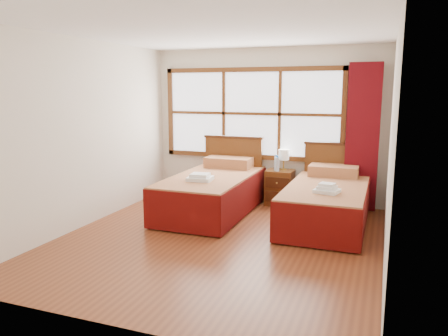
% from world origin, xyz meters
% --- Properties ---
extents(floor, '(4.50, 4.50, 0.00)m').
position_xyz_m(floor, '(0.00, 0.00, 0.00)').
color(floor, brown).
rests_on(floor, ground).
extents(ceiling, '(4.50, 4.50, 0.00)m').
position_xyz_m(ceiling, '(0.00, 0.00, 2.60)').
color(ceiling, white).
rests_on(ceiling, wall_back).
extents(wall_back, '(4.00, 0.00, 4.00)m').
position_xyz_m(wall_back, '(0.00, 2.25, 1.30)').
color(wall_back, silver).
rests_on(wall_back, floor).
extents(wall_left, '(0.00, 4.50, 4.50)m').
position_xyz_m(wall_left, '(-2.00, 0.00, 1.30)').
color(wall_left, silver).
rests_on(wall_left, floor).
extents(wall_right, '(0.00, 4.50, 4.50)m').
position_xyz_m(wall_right, '(2.00, 0.00, 1.30)').
color(wall_right, silver).
rests_on(wall_right, floor).
extents(window, '(3.16, 0.06, 1.56)m').
position_xyz_m(window, '(-0.25, 2.21, 1.50)').
color(window, white).
rests_on(window, wall_back).
extents(curtain, '(0.50, 0.16, 2.30)m').
position_xyz_m(curtain, '(1.60, 2.11, 1.17)').
color(curtain, '#5A090E').
rests_on(curtain, wall_back).
extents(bed_left, '(1.14, 2.21, 1.11)m').
position_xyz_m(bed_left, '(-0.55, 1.20, 0.34)').
color(bed_left, '#3B1D0C').
rests_on(bed_left, floor).
extents(bed_right, '(1.10, 2.13, 1.07)m').
position_xyz_m(bed_right, '(1.21, 1.20, 0.33)').
color(bed_right, '#3B1D0C').
rests_on(bed_right, floor).
extents(nightstand, '(0.44, 0.44, 0.59)m').
position_xyz_m(nightstand, '(0.33, 1.99, 0.29)').
color(nightstand, '#5A3113').
rests_on(nightstand, floor).
extents(towels_left, '(0.38, 0.34, 0.10)m').
position_xyz_m(towels_left, '(-0.58, 0.74, 0.64)').
color(towels_left, white).
rests_on(towels_left, bed_left).
extents(towels_right, '(0.35, 0.32, 0.13)m').
position_xyz_m(towels_right, '(1.26, 0.70, 0.62)').
color(towels_right, white).
rests_on(towels_right, bed_right).
extents(lamp, '(0.18, 0.18, 0.34)m').
position_xyz_m(lamp, '(0.37, 2.06, 0.83)').
color(lamp, '#B7923A').
rests_on(lamp, nightstand).
extents(bottle_near, '(0.07, 0.07, 0.26)m').
position_xyz_m(bottle_near, '(0.27, 1.94, 0.71)').
color(bottle_near, '#A2BAD1').
rests_on(bottle_near, nightstand).
extents(bottle_far, '(0.07, 0.07, 0.26)m').
position_xyz_m(bottle_far, '(0.30, 1.90, 0.70)').
color(bottle_far, '#A2BAD1').
rests_on(bottle_far, nightstand).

